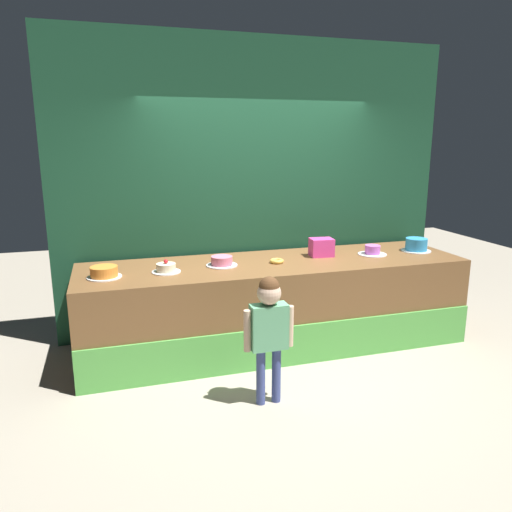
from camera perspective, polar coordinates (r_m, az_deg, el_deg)
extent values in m
plane|color=#ADA38E|center=(4.75, 4.27, -12.60)|extent=(12.00, 12.00, 0.00)
cube|color=brown|center=(5.04, 2.19, -5.57)|extent=(3.88, 1.05, 0.89)
cube|color=#59B24C|center=(4.66, 4.35, -10.44)|extent=(3.88, 0.02, 0.40)
cube|color=#19472D|center=(5.39, 0.11, 7.96)|extent=(4.33, 0.08, 3.14)
cylinder|color=#3F4C8C|center=(4.02, 0.56, -13.94)|extent=(0.07, 0.07, 0.47)
cylinder|color=#3F4C8C|center=(4.05, 2.39, -13.68)|extent=(0.07, 0.07, 0.47)
cube|color=#66B27F|center=(3.86, 1.52, -8.28)|extent=(0.29, 0.13, 0.37)
cylinder|color=beige|center=(3.82, -1.02, -8.75)|extent=(0.06, 0.06, 0.34)
cylinder|color=beige|center=(3.92, 3.98, -8.17)|extent=(0.06, 0.06, 0.34)
sphere|color=beige|center=(3.77, 1.54, -4.35)|extent=(0.19, 0.19, 0.19)
sphere|color=brown|center=(3.75, 1.55, -3.60)|extent=(0.16, 0.16, 0.16)
cube|color=#EF419E|center=(5.18, 7.66, 1.01)|extent=(0.25, 0.20, 0.19)
torus|color=#F2BF4C|center=(4.86, 2.44, -0.59)|extent=(0.14, 0.14, 0.04)
cylinder|color=white|center=(4.55, -17.31, -2.36)|extent=(0.31, 0.31, 0.01)
cylinder|color=orange|center=(4.54, -17.36, -1.74)|extent=(0.24, 0.24, 0.09)
cylinder|color=white|center=(4.59, -10.46, -1.83)|extent=(0.27, 0.27, 0.01)
cylinder|color=beige|center=(4.58, -10.48, -1.32)|extent=(0.18, 0.18, 0.07)
sphere|color=red|center=(4.57, -10.51, -0.63)|extent=(0.04, 0.04, 0.04)
cylinder|color=silver|center=(4.77, -4.02, -1.08)|extent=(0.31, 0.31, 0.01)
cylinder|color=pink|center=(4.75, -4.03, -0.53)|extent=(0.21, 0.21, 0.08)
cylinder|color=white|center=(5.36, 13.44, 0.21)|extent=(0.30, 0.30, 0.01)
cylinder|color=#CC66D8|center=(5.35, 13.47, 0.74)|extent=(0.16, 0.16, 0.09)
cylinder|color=white|center=(5.66, 18.19, 0.60)|extent=(0.32, 0.32, 0.01)
cylinder|color=#3399D8|center=(5.65, 18.25, 1.31)|extent=(0.23, 0.23, 0.13)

